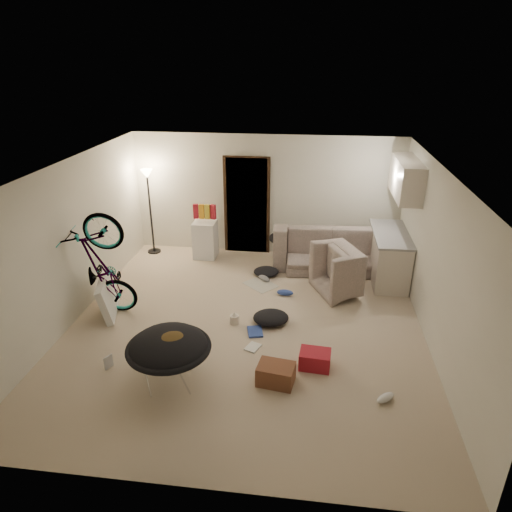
# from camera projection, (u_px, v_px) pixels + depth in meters

# --- Properties ---
(floor) EXTENTS (5.50, 6.00, 0.02)m
(floor) POSITION_uv_depth(u_px,v_px,m) (246.00, 326.00, 7.24)
(floor) COLOR #C4B197
(floor) RESTS_ON ground
(ceiling) EXTENTS (5.50, 6.00, 0.02)m
(ceiling) POSITION_uv_depth(u_px,v_px,m) (244.00, 169.00, 6.22)
(ceiling) COLOR white
(ceiling) RESTS_ON wall_back
(wall_back) EXTENTS (5.50, 0.02, 2.50)m
(wall_back) POSITION_uv_depth(u_px,v_px,m) (266.00, 195.00, 9.46)
(wall_back) COLOR silver
(wall_back) RESTS_ON floor
(wall_front) EXTENTS (5.50, 0.02, 2.50)m
(wall_front) POSITION_uv_depth(u_px,v_px,m) (194.00, 389.00, 4.00)
(wall_front) COLOR silver
(wall_front) RESTS_ON floor
(wall_left) EXTENTS (0.02, 6.00, 2.50)m
(wall_left) POSITION_uv_depth(u_px,v_px,m) (68.00, 244.00, 7.04)
(wall_left) COLOR silver
(wall_left) RESTS_ON floor
(wall_right) EXTENTS (0.02, 6.00, 2.50)m
(wall_right) POSITION_uv_depth(u_px,v_px,m) (439.00, 263.00, 6.41)
(wall_right) COLOR silver
(wall_right) RESTS_ON floor
(doorway) EXTENTS (0.85, 0.10, 2.04)m
(doorway) POSITION_uv_depth(u_px,v_px,m) (247.00, 206.00, 9.56)
(doorway) COLOR black
(doorway) RESTS_ON floor
(door_trim) EXTENTS (0.97, 0.04, 2.10)m
(door_trim) POSITION_uv_depth(u_px,v_px,m) (247.00, 206.00, 9.53)
(door_trim) COLOR black
(door_trim) RESTS_ON floor
(floor_lamp) EXTENTS (0.28, 0.28, 1.81)m
(floor_lamp) POSITION_uv_depth(u_px,v_px,m) (149.00, 194.00, 9.38)
(floor_lamp) COLOR black
(floor_lamp) RESTS_ON floor
(kitchen_counter) EXTENTS (0.60, 1.50, 0.88)m
(kitchen_counter) POSITION_uv_depth(u_px,v_px,m) (388.00, 257.00, 8.59)
(kitchen_counter) COLOR beige
(kitchen_counter) RESTS_ON floor
(counter_top) EXTENTS (0.64, 1.54, 0.04)m
(counter_top) POSITION_uv_depth(u_px,v_px,m) (391.00, 234.00, 8.40)
(counter_top) COLOR gray
(counter_top) RESTS_ON kitchen_counter
(kitchen_uppers) EXTENTS (0.38, 1.40, 0.65)m
(kitchen_uppers) POSITION_uv_depth(u_px,v_px,m) (406.00, 178.00, 7.96)
(kitchen_uppers) COLOR beige
(kitchen_uppers) RESTS_ON wall_right
(sofa) EXTENTS (2.31, 1.02, 0.66)m
(sofa) POSITION_uv_depth(u_px,v_px,m) (330.00, 250.00, 9.17)
(sofa) COLOR #3B433B
(sofa) RESTS_ON floor
(armchair) EXTENTS (1.18, 1.25, 0.64)m
(armchair) POSITION_uv_depth(u_px,v_px,m) (352.00, 274.00, 8.19)
(armchair) COLOR #3B433B
(armchair) RESTS_ON floor
(bicycle) EXTENTS (1.87, 0.83, 1.07)m
(bicycle) POSITION_uv_depth(u_px,v_px,m) (105.00, 288.00, 7.35)
(bicycle) COLOR black
(bicycle) RESTS_ON floor
(book_asset) EXTENTS (0.24, 0.22, 0.01)m
(book_asset) POSITION_uv_depth(u_px,v_px,m) (105.00, 370.00, 6.19)
(book_asset) COLOR maroon
(book_asset) RESTS_ON floor
(mini_fridge) EXTENTS (0.47, 0.47, 0.78)m
(mini_fridge) POSITION_uv_depth(u_px,v_px,m) (205.00, 239.00, 9.53)
(mini_fridge) COLOR white
(mini_fridge) RESTS_ON floor
(snack_box_0) EXTENTS (0.10, 0.08, 0.30)m
(snack_box_0) POSITION_uv_depth(u_px,v_px,m) (196.00, 211.00, 9.30)
(snack_box_0) COLOR maroon
(snack_box_0) RESTS_ON mini_fridge
(snack_box_1) EXTENTS (0.10, 0.07, 0.30)m
(snack_box_1) POSITION_uv_depth(u_px,v_px,m) (202.00, 211.00, 9.29)
(snack_box_1) COLOR orange
(snack_box_1) RESTS_ON mini_fridge
(snack_box_2) EXTENTS (0.10, 0.07, 0.30)m
(snack_box_2) POSITION_uv_depth(u_px,v_px,m) (207.00, 212.00, 9.27)
(snack_box_2) COLOR gold
(snack_box_2) RESTS_ON mini_fridge
(snack_box_3) EXTENTS (0.12, 0.10, 0.30)m
(snack_box_3) POSITION_uv_depth(u_px,v_px,m) (213.00, 212.00, 9.26)
(snack_box_3) COLOR maroon
(snack_box_3) RESTS_ON mini_fridge
(saucer_chair) EXTENTS (1.08, 1.08, 0.77)m
(saucer_chair) POSITION_uv_depth(u_px,v_px,m) (169.00, 354.00, 5.78)
(saucer_chair) COLOR silver
(saucer_chair) RESTS_ON floor
(hoodie) EXTENTS (0.61, 0.58, 0.22)m
(hoodie) POSITION_uv_depth(u_px,v_px,m) (171.00, 342.00, 5.67)
(hoodie) COLOR #4F3A1B
(hoodie) RESTS_ON saucer_chair
(sofa_drape) EXTENTS (0.61, 0.52, 0.28)m
(sofa_drape) POSITION_uv_depth(u_px,v_px,m) (283.00, 238.00, 9.19)
(sofa_drape) COLOR black
(sofa_drape) RESTS_ON sofa
(tv_box) EXTENTS (0.49, 0.95, 0.61)m
(tv_box) POSITION_uv_depth(u_px,v_px,m) (108.00, 296.00, 7.47)
(tv_box) COLOR silver
(tv_box) RESTS_ON floor
(drink_case_a) EXTENTS (0.52, 0.40, 0.27)m
(drink_case_a) POSITION_uv_depth(u_px,v_px,m) (276.00, 374.00, 5.92)
(drink_case_a) COLOR brown
(drink_case_a) RESTS_ON floor
(drink_case_b) EXTENTS (0.44, 0.34, 0.24)m
(drink_case_b) POSITION_uv_depth(u_px,v_px,m) (315.00, 359.00, 6.23)
(drink_case_b) COLOR maroon
(drink_case_b) RESTS_ON floor
(juicer) EXTENTS (0.14, 0.14, 0.21)m
(juicer) POSITION_uv_depth(u_px,v_px,m) (234.00, 319.00, 7.25)
(juicer) COLOR beige
(juicer) RESTS_ON floor
(newspaper) EXTENTS (0.71, 0.70, 0.01)m
(newspaper) POSITION_uv_depth(u_px,v_px,m) (261.00, 285.00, 8.50)
(newspaper) COLOR #B2B0A4
(newspaper) RESTS_ON floor
(book_blue) EXTENTS (0.29, 0.35, 0.03)m
(book_blue) POSITION_uv_depth(u_px,v_px,m) (255.00, 332.00, 7.04)
(book_blue) COLOR #294297
(book_blue) RESTS_ON floor
(book_white) EXTENTS (0.26, 0.29, 0.02)m
(book_white) POSITION_uv_depth(u_px,v_px,m) (253.00, 347.00, 6.67)
(book_white) COLOR silver
(book_white) RESTS_ON floor
(shoe_0) EXTENTS (0.30, 0.14, 0.11)m
(shoe_0) POSITION_uv_depth(u_px,v_px,m) (285.00, 293.00, 8.11)
(shoe_0) COLOR #294297
(shoe_0) RESTS_ON floor
(shoe_1) EXTENTS (0.29, 0.26, 0.10)m
(shoe_1) POSITION_uv_depth(u_px,v_px,m) (264.00, 278.00, 8.63)
(shoe_1) COLOR slate
(shoe_1) RESTS_ON floor
(shoe_3) EXTENTS (0.30, 0.18, 0.10)m
(shoe_3) POSITION_uv_depth(u_px,v_px,m) (160.00, 334.00, 6.91)
(shoe_3) COLOR slate
(shoe_3) RESTS_ON floor
(shoe_4) EXTENTS (0.28, 0.26, 0.10)m
(shoe_4) POSITION_uv_depth(u_px,v_px,m) (385.00, 398.00, 5.64)
(shoe_4) COLOR white
(shoe_4) RESTS_ON floor
(clothes_lump_a) EXTENTS (0.65, 0.58, 0.18)m
(clothes_lump_a) POSITION_uv_depth(u_px,v_px,m) (271.00, 318.00, 7.27)
(clothes_lump_a) COLOR black
(clothes_lump_a) RESTS_ON floor
(clothes_lump_b) EXTENTS (0.55, 0.50, 0.15)m
(clothes_lump_b) POSITION_uv_depth(u_px,v_px,m) (266.00, 272.00, 8.84)
(clothes_lump_b) COLOR black
(clothes_lump_b) RESTS_ON floor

